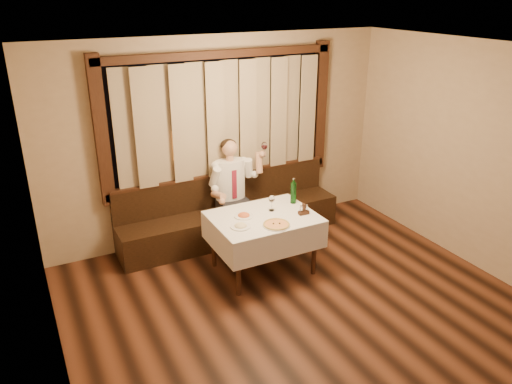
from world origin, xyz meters
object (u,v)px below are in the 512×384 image
pasta_red (244,214)px  pasta_cream (240,224)px  banquette (230,217)px  pizza (276,225)px  cruet_caddy (304,210)px  seated_man (233,184)px  green_bottle (293,192)px  dining_table (263,224)px

pasta_red → pasta_cream: same height
banquette → pizza: bearing=-89.6°
pasta_cream → cruet_caddy: cruet_caddy is taller
banquette → cruet_caddy: 1.38m
seated_man → pizza: bearing=-90.5°
pasta_cream → seated_man: 1.15m
green_bottle → dining_table: bearing=-161.4°
pasta_red → green_bottle: 0.77m
green_bottle → pasta_red: bearing=-173.5°
green_bottle → pizza: bearing=-136.9°
banquette → pasta_cream: (-0.38, -1.17, 0.48)m
pizza → cruet_caddy: size_ratio=2.34×
pasta_cream → dining_table: bearing=21.3°
pizza → pasta_red: bearing=120.1°
pasta_red → dining_table: bearing=-22.7°
banquette → seated_man: (0.02, -0.09, 0.53)m
seated_man → banquette: bearing=102.5°
banquette → pizza: 1.41m
banquette → cruet_caddy: size_ratio=22.77×
dining_table → pasta_red: (-0.22, 0.09, 0.14)m
green_bottle → pasta_cream: bearing=-160.3°
banquette → pasta_cream: banquette is taller
banquette → dining_table: (0.00, -1.02, 0.34)m
pasta_red → seated_man: (0.24, 0.84, 0.05)m
cruet_caddy → seated_man: bearing=114.8°
pasta_red → cruet_caddy: bearing=-21.7°
banquette → green_bottle: green_bottle is taller
dining_table → pasta_red: size_ratio=5.32×
pasta_cream → green_bottle: green_bottle is taller
pasta_cream → cruet_caddy: size_ratio=1.71×
pasta_red → green_bottle: size_ratio=0.70×
green_bottle → cruet_caddy: bearing=-100.1°
pasta_cream → banquette: bearing=72.0°
dining_table → cruet_caddy: size_ratio=9.04×
pasta_cream → seated_man: bearing=69.7°
pizza → cruet_caddy: bearing=15.6°
pasta_red → seated_man: bearing=73.9°
pasta_red → pasta_cream: bearing=-123.3°
pasta_red → banquette: bearing=76.6°
pizza → seated_man: (0.01, 1.24, 0.07)m
pizza → seated_man: bearing=89.5°
banquette → dining_table: bearing=-90.0°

